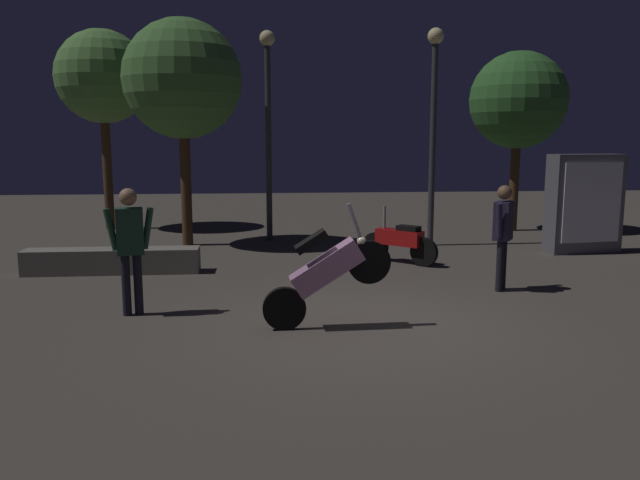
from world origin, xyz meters
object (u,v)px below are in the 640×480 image
object	(u,v)px
motorcycle_red_parked_left	(399,241)
person_bystander_far	(130,240)
streetlamp_near	(434,109)
kiosk_billboard	(584,204)
motorcycle_pink_foreground	(326,272)
person_rider_beside	(503,228)
streetlamp_far	(268,109)

from	to	relation	value
motorcycle_red_parked_left	person_bystander_far	world-z (taller)	person_bystander_far
streetlamp_near	kiosk_billboard	xyz separation A→B (m)	(3.03, -1.16, -2.02)
motorcycle_pink_foreground	motorcycle_red_parked_left	bearing A→B (deg)	63.94
person_bystander_far	kiosk_billboard	xyz separation A→B (m)	(8.65, 4.14, -0.01)
streetlamp_near	kiosk_billboard	world-z (taller)	streetlamp_near
motorcycle_pink_foreground	person_bystander_far	size ratio (longest dim) A/B	0.94
motorcycle_red_parked_left	kiosk_billboard	distance (m)	4.30
motorcycle_pink_foreground	person_rider_beside	distance (m)	3.52
motorcycle_red_parked_left	streetlamp_far	xyz separation A→B (m)	(-2.52, 3.03, 2.67)
person_rider_beside	kiosk_billboard	world-z (taller)	kiosk_billboard
person_rider_beside	person_bystander_far	xyz separation A→B (m)	(-5.64, -0.95, 0.05)
streetlamp_far	kiosk_billboard	size ratio (longest dim) A/B	2.32
motorcycle_pink_foreground	person_rider_beside	xyz separation A→B (m)	(3.01, 1.81, 0.27)
person_bystander_far	kiosk_billboard	world-z (taller)	kiosk_billboard
person_rider_beside	person_bystander_far	size ratio (longest dim) A/B	0.96
kiosk_billboard	streetlamp_near	bearing A→B (deg)	-28.18
motorcycle_pink_foreground	person_bystander_far	bearing A→B (deg)	159.80
motorcycle_red_parked_left	streetlamp_near	world-z (taller)	streetlamp_near
person_rider_beside	person_bystander_far	distance (m)	5.72
motorcycle_pink_foreground	person_bystander_far	world-z (taller)	person_bystander_far
streetlamp_far	person_rider_beside	bearing A→B (deg)	-55.69
motorcycle_pink_foreground	streetlamp_far	distance (m)	7.61
person_rider_beside	streetlamp_near	bearing A→B (deg)	-54.13
streetlamp_far	kiosk_billboard	distance (m)	7.34
motorcycle_pink_foreground	kiosk_billboard	xyz separation A→B (m)	(6.02, 5.00, 0.31)
motorcycle_pink_foreground	kiosk_billboard	distance (m)	7.83
streetlamp_far	motorcycle_red_parked_left	bearing A→B (deg)	-50.30
person_bystander_far	streetlamp_far	bearing A→B (deg)	-30.41
motorcycle_pink_foreground	kiosk_billboard	world-z (taller)	kiosk_billboard
person_rider_beside	streetlamp_far	distance (m)	6.86
motorcycle_pink_foreground	motorcycle_red_parked_left	world-z (taller)	motorcycle_pink_foreground
motorcycle_pink_foreground	person_bystander_far	xyz separation A→B (m)	(-2.63, 0.86, 0.32)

